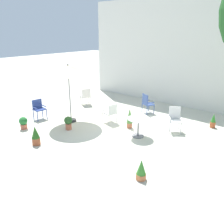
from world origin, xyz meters
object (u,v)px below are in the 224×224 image
at_px(patio_chair_4, 86,96).
at_px(potted_plant_0, 68,122).
at_px(potted_plant_2, 130,118).
at_px(potted_plant_1, 141,170).
at_px(patio_chair_1, 39,108).
at_px(patio_umbrella_0, 68,70).
at_px(potted_plant_5, 23,123).
at_px(patio_chair_2, 111,112).
at_px(potted_plant_4, 213,121).
at_px(potted_plant_3, 36,136).
at_px(patio_chair_3, 175,118).
at_px(patio_chair_0, 147,102).
at_px(cafe_table_0, 138,124).

bearing_deg(patio_chair_4, potted_plant_0, -56.48).
bearing_deg(potted_plant_2, potted_plant_1, -49.58).
distance_m(patio_chair_4, potted_plant_2, 3.83).
bearing_deg(patio_chair_1, patio_umbrella_0, 26.71).
height_order(patio_chair_4, potted_plant_2, patio_chair_4).
bearing_deg(potted_plant_0, potted_plant_1, -13.41).
bearing_deg(potted_plant_5, patio_chair_4, 96.11).
bearing_deg(patio_chair_2, potted_plant_4, 32.24).
distance_m(patio_chair_4, potted_plant_5, 3.96).
bearing_deg(patio_chair_4, potted_plant_1, -32.50).
bearing_deg(patio_chair_2, patio_chair_4, 156.72).
distance_m(patio_umbrella_0, patio_chair_2, 2.48).
bearing_deg(potted_plant_3, patio_chair_3, 52.77).
bearing_deg(patio_umbrella_0, potted_plant_0, -47.54).
distance_m(potted_plant_1, potted_plant_2, 3.52).
relative_size(patio_chair_3, potted_plant_4, 1.63).
bearing_deg(potted_plant_5, patio_chair_2, 50.52).
distance_m(patio_chair_0, potted_plant_2, 2.06).
bearing_deg(potted_plant_3, patio_umbrella_0, 108.97).
bearing_deg(patio_umbrella_0, potted_plant_5, -114.98).
xyz_separation_m(patio_umbrella_0, potted_plant_1, (4.69, -1.64, -1.97)).
distance_m(patio_chair_3, patio_chair_4, 5.21).
bearing_deg(patio_chair_4, potted_plant_5, -83.89).
height_order(patio_umbrella_0, patio_chair_1, patio_umbrella_0).
relative_size(patio_umbrella_0, potted_plant_2, 2.98).
bearing_deg(potted_plant_1, cafe_table_0, 125.15).
height_order(cafe_table_0, potted_plant_3, cafe_table_0).
xyz_separation_m(patio_umbrella_0, cafe_table_0, (3.14, 0.56, -1.74)).
distance_m(patio_chair_2, potted_plant_1, 4.17).
xyz_separation_m(patio_chair_0, potted_plant_0, (-1.37, -3.71, -0.23)).
xyz_separation_m(patio_umbrella_0, potted_plant_5, (-0.83, -1.79, -1.98)).
bearing_deg(patio_chair_2, potted_plant_2, 3.20).
bearing_deg(patio_chair_2, potted_plant_1, -39.00).
xyz_separation_m(cafe_table_0, potted_plant_1, (1.55, -2.20, -0.23)).
relative_size(patio_chair_3, patio_chair_4, 1.09).
bearing_deg(potted_plant_1, patio_chair_3, 101.74).
distance_m(patio_chair_0, patio_chair_3, 2.28).
xyz_separation_m(patio_chair_3, potted_plant_1, (0.74, -3.54, -0.28)).
height_order(cafe_table_0, potted_plant_5, cafe_table_0).
distance_m(patio_chair_2, patio_chair_4, 2.94).
bearing_deg(patio_chair_3, potted_plant_3, -127.23).
bearing_deg(potted_plant_5, potted_plant_3, -16.60).
relative_size(patio_umbrella_0, potted_plant_5, 4.94).
bearing_deg(patio_chair_4, patio_chair_2, -23.28).
bearing_deg(potted_plant_5, patio_chair_1, 116.00).
bearing_deg(patio_chair_1, potted_plant_3, -36.33).
height_order(patio_chair_3, potted_plant_3, patio_chair_3).
xyz_separation_m(patio_chair_0, potted_plant_3, (-1.20, -5.32, -0.19)).
bearing_deg(patio_chair_3, cafe_table_0, -121.25).
relative_size(patio_umbrella_0, patio_chair_3, 2.57).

